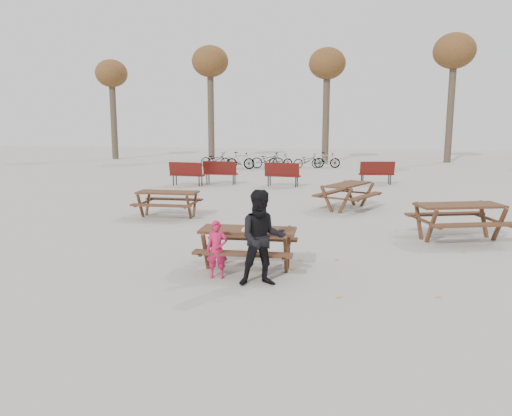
# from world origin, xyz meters

# --- Properties ---
(ground) EXTENTS (80.00, 80.00, 0.00)m
(ground) POSITION_xyz_m (0.00, 0.00, 0.00)
(ground) COLOR gray
(ground) RESTS_ON ground
(main_picnic_table) EXTENTS (1.80, 1.45, 0.78)m
(main_picnic_table) POSITION_xyz_m (0.00, 0.00, 0.59)
(main_picnic_table) COLOR #3A1E15
(main_picnic_table) RESTS_ON ground
(food_tray) EXTENTS (0.18, 0.11, 0.03)m
(food_tray) POSITION_xyz_m (0.01, -0.19, 0.79)
(food_tray) COLOR white
(food_tray) RESTS_ON main_picnic_table
(bread_roll) EXTENTS (0.14, 0.06, 0.05)m
(bread_roll) POSITION_xyz_m (0.01, -0.19, 0.83)
(bread_roll) COLOR tan
(bread_roll) RESTS_ON food_tray
(soda_bottle) EXTENTS (0.07, 0.07, 0.17)m
(soda_bottle) POSITION_xyz_m (0.01, -0.14, 0.85)
(soda_bottle) COLOR silver
(soda_bottle) RESTS_ON main_picnic_table
(child) EXTENTS (0.41, 0.29, 1.05)m
(child) POSITION_xyz_m (-0.45, -0.66, 0.52)
(child) COLOR #BC1745
(child) RESTS_ON ground
(adult) EXTENTS (0.94, 0.81, 1.66)m
(adult) POSITION_xyz_m (0.40, -0.92, 0.83)
(adult) COLOR black
(adult) RESTS_ON ground
(picnic_table_east) EXTENTS (2.35, 2.08, 0.86)m
(picnic_table_east) POSITION_xyz_m (4.52, 3.04, 0.43)
(picnic_table_east) COLOR #3A1E15
(picnic_table_east) RESTS_ON ground
(picnic_table_north) EXTENTS (1.77, 1.44, 0.75)m
(picnic_table_north) POSITION_xyz_m (-3.18, 4.69, 0.38)
(picnic_table_north) COLOR #3A1E15
(picnic_table_north) RESTS_ON ground
(picnic_table_far) EXTENTS (2.23, 2.39, 0.82)m
(picnic_table_far) POSITION_xyz_m (2.04, 6.82, 0.41)
(picnic_table_far) COLOR #3A1E15
(picnic_table_far) RESTS_ON ground
(park_bench_row) EXTENTS (9.66, 2.34, 1.03)m
(park_bench_row) POSITION_xyz_m (-1.26, 12.23, 0.52)
(park_bench_row) COLOR #5A1512
(park_bench_row) RESTS_ON ground
(bicycle_row) EXTENTS (8.17, 2.11, 0.99)m
(bicycle_row) POSITION_xyz_m (-2.32, 19.73, 0.47)
(bicycle_row) COLOR black
(bicycle_row) RESTS_ON ground
(tree_row) EXTENTS (32.17, 3.52, 8.26)m
(tree_row) POSITION_xyz_m (0.90, 25.15, 6.19)
(tree_row) COLOR #382B21
(tree_row) RESTS_ON ground
(fallen_leaves) EXTENTS (11.00, 11.00, 0.01)m
(fallen_leaves) POSITION_xyz_m (0.50, 2.50, 0.00)
(fallen_leaves) COLOR orange
(fallen_leaves) RESTS_ON ground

